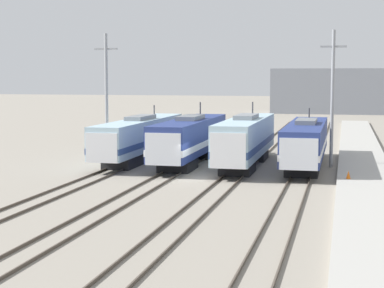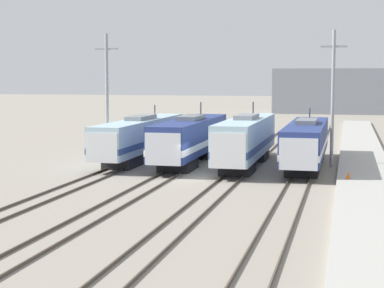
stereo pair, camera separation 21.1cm
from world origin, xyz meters
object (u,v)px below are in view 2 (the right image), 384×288
at_px(locomotive_far_left, 139,137).
at_px(locomotive_far_right, 306,143).
at_px(locomotive_center_right, 245,140).
at_px(traffic_cone, 348,175).
at_px(locomotive_center_left, 190,139).
at_px(catenary_tower_left, 107,95).
at_px(catenary_tower_right, 333,96).

relative_size(locomotive_far_left, locomotive_far_right, 1.09).
distance_m(locomotive_center_right, traffic_cone, 10.72).
bearing_deg(traffic_cone, locomotive_center_left, 150.24).
bearing_deg(locomotive_far_right, locomotive_far_left, 175.37).
distance_m(catenary_tower_left, traffic_cone, 22.79).
bearing_deg(locomotive_far_right, locomotive_center_right, -171.29).
height_order(locomotive_far_left, catenary_tower_right, catenary_tower_right).
xyz_separation_m(locomotive_far_left, locomotive_far_right, (14.52, -1.18, -0.01)).
bearing_deg(locomotive_far_left, locomotive_center_left, -13.91).
relative_size(locomotive_far_left, catenary_tower_left, 1.71).
bearing_deg(locomotive_center_right, traffic_cone, -39.42).
relative_size(locomotive_center_right, catenary_tower_right, 1.53).
distance_m(locomotive_center_left, traffic_cone, 15.09).
bearing_deg(catenary_tower_left, locomotive_far_right, -2.21).
distance_m(locomotive_center_right, catenary_tower_left, 13.04).
xyz_separation_m(locomotive_center_right, catenary_tower_right, (6.85, 1.41, 3.59)).
xyz_separation_m(catenary_tower_left, traffic_cone, (20.66, -8.15, -5.12)).
height_order(locomotive_far_left, locomotive_center_left, locomotive_center_left).
height_order(locomotive_far_left, catenary_tower_left, catenary_tower_left).
height_order(locomotive_center_right, catenary_tower_right, catenary_tower_right).
xyz_separation_m(locomotive_center_left, catenary_tower_right, (11.69, 0.69, 3.67)).
relative_size(locomotive_center_left, locomotive_center_right, 1.01).
distance_m(locomotive_far_left, catenary_tower_left, 4.69).
distance_m(locomotive_center_left, locomotive_far_right, 9.68).
bearing_deg(catenary_tower_right, locomotive_center_left, -176.62).
relative_size(locomotive_center_left, catenary_tower_left, 1.55).
bearing_deg(locomotive_center_right, locomotive_far_left, 168.80).
distance_m(locomotive_far_left, locomotive_center_left, 4.99).
xyz_separation_m(locomotive_far_left, traffic_cone, (17.88, -8.65, -1.38)).
height_order(locomotive_far_right, catenary_tower_left, catenary_tower_left).
height_order(locomotive_far_left, locomotive_far_right, locomotive_far_left).
height_order(locomotive_far_left, locomotive_center_right, locomotive_center_right).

